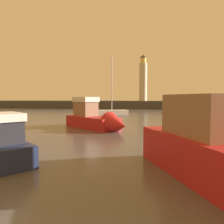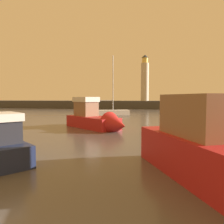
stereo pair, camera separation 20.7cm
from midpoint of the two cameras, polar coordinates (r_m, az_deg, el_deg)
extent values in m
plane|color=#4C4742|center=(29.00, 3.01, -1.72)|extent=(220.00, 220.00, 0.00)
cube|color=#423F3D|center=(56.72, 5.38, 1.92)|extent=(90.57, 6.13, 1.94)
cylinder|color=beige|center=(56.78, 7.92, 7.66)|extent=(1.95, 1.95, 9.47)
cylinder|color=#F2CC59|center=(57.40, 7.97, 13.05)|extent=(1.46, 1.46, 1.33)
cone|color=#33383D|center=(57.58, 7.98, 14.07)|extent=(1.76, 1.76, 0.76)
cube|color=#B21E1E|center=(20.29, -5.47, -2.62)|extent=(5.74, 5.44, 1.03)
cone|color=#B21E1E|center=(17.61, 0.95, -3.41)|extent=(2.81, 2.83, 2.06)
cube|color=#8C6647|center=(21.04, -7.10, 0.81)|extent=(2.54, 2.48, 1.32)
cube|color=silver|center=(21.02, -7.12, 3.24)|extent=(2.79, 2.73, 0.46)
cube|color=#B21E1E|center=(7.96, 25.08, -11.54)|extent=(4.74, 7.48, 1.42)
cube|color=#8C6647|center=(8.32, 21.98, -0.74)|extent=(2.68, 3.32, 1.46)
cube|color=#232328|center=(10.19, -27.07, -4.58)|extent=(2.04, 2.01, 0.91)
cube|color=silver|center=(10.12, -27.17, -1.13)|extent=(2.25, 2.21, 0.32)
cube|color=white|center=(34.92, -1.24, -0.15)|extent=(6.49, 3.77, 0.77)
cylinder|color=#B7B7BC|center=(35.06, -0.23, 7.49)|extent=(0.12, 0.12, 8.56)
cylinder|color=#B7B7BC|center=(34.61, -3.06, 3.00)|extent=(3.30, 1.39, 0.09)
camera|label=1|loc=(0.10, -90.32, -0.02)|focal=35.41mm
camera|label=2|loc=(0.10, 89.68, 0.02)|focal=35.41mm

